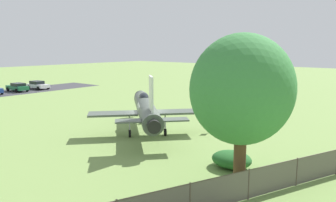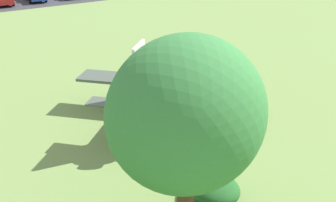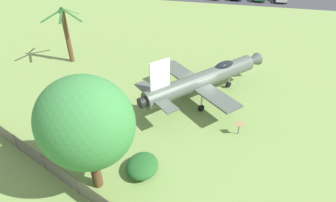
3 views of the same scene
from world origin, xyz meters
The scene contains 8 objects.
ground_plane centered at (0.00, 0.00, 0.00)m, with size 200.00×200.00×0.00m, color #75934C.
display_jet centered at (-0.23, -0.26, 2.08)m, with size 10.83×11.59×5.22m.
shade_tree centered at (5.00, 11.32, 5.14)m, with size 5.59×5.03×7.93m.
perimeter_fence centered at (4.34, 12.90, 0.82)m, with size 27.66×11.06×1.53m.
shrub_near_fence centered at (2.56, 9.55, 0.49)m, with size 2.15×2.46×0.98m.
info_plaque centered at (-3.59, 4.15, 0.85)m, with size 0.69×0.55×1.14m.
parked_car_white centered at (-9.19, -34.34, 0.73)m, with size 2.29×4.36×1.40m.
parked_car_green centered at (-5.51, -34.07, 0.73)m, with size 2.10×4.31×1.39m.
Camera 1 is at (19.76, 18.85, 7.26)m, focal length 35.33 mm.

